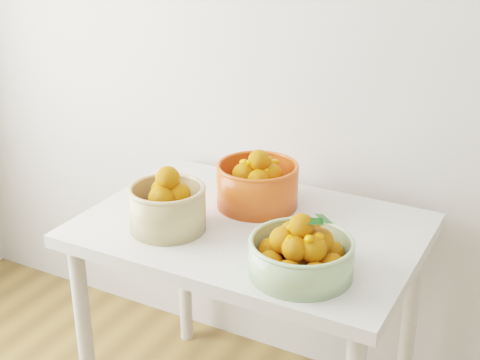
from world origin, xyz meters
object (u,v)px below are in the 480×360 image
at_px(bowl_cream, 168,206).
at_px(bowl_orange, 257,184).
at_px(table, 251,252).
at_px(bowl_green, 301,254).

height_order(bowl_cream, bowl_orange, bowl_cream).
height_order(table, bowl_orange, bowl_orange).
bearing_deg(bowl_green, table, 141.52).
bearing_deg(bowl_orange, table, -70.57).
xyz_separation_m(table, bowl_orange, (-0.05, 0.13, 0.17)).
bearing_deg(bowl_green, bowl_orange, 131.90).
relative_size(table, bowl_orange, 3.78).
bearing_deg(bowl_orange, bowl_green, -48.10).
xyz_separation_m(bowl_green, bowl_orange, (-0.29, 0.32, 0.01)).
xyz_separation_m(table, bowl_green, (0.25, -0.19, 0.16)).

